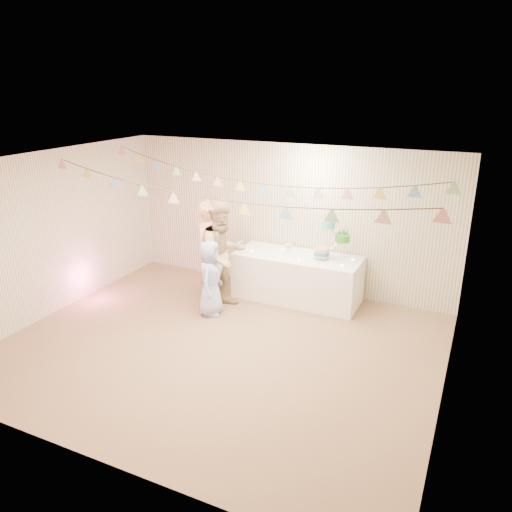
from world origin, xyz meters
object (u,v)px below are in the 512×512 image
at_px(table, 297,277).
at_px(person_child, 210,278).
at_px(person_adult_a, 211,250).
at_px(cake_stand, 331,243).
at_px(person_adult_b, 223,255).

xyz_separation_m(table, person_child, (-1.06, -1.13, 0.22)).
relative_size(table, person_adult_a, 1.26).
distance_m(cake_stand, person_child, 2.05).
bearing_deg(person_adult_a, person_adult_b, -112.56).
xyz_separation_m(table, cake_stand, (0.55, 0.05, 0.69)).
height_order(person_adult_a, person_child, person_adult_a).
bearing_deg(person_child, cake_stand, -65.67).
bearing_deg(person_adult_b, table, -24.35).
distance_m(person_adult_a, person_adult_b, 0.52).
bearing_deg(person_adult_a, cake_stand, -59.02).
bearing_deg(cake_stand, person_adult_a, -163.66).
distance_m(table, person_adult_b, 1.39).
relative_size(person_adult_a, person_adult_b, 0.92).
bearing_deg(person_adult_a, table, -54.91).
bearing_deg(person_adult_b, cake_stand, -34.68).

